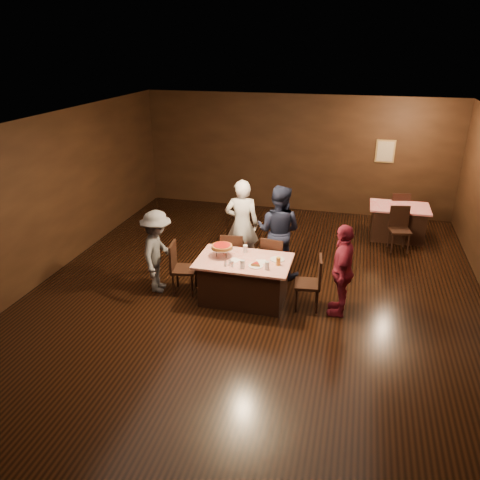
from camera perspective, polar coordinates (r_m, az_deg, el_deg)
name	(u,v)px	position (r m, az deg, el deg)	size (l,w,h in m)	color
room	(254,183)	(7.44, 1.67, 6.96)	(10.00, 10.04, 3.02)	black
main_table	(244,280)	(8.14, 0.47, -4.89)	(1.60, 1.00, 0.77)	#AA1D0B
back_table	(398,222)	(11.27, 18.67, 2.07)	(1.30, 0.90, 0.77)	red
chair_far_left	(233,255)	(8.84, -0.88, -1.85)	(0.42, 0.42, 0.95)	black
chair_far_right	(274,260)	(8.68, 4.23, -2.40)	(0.42, 0.42, 0.95)	black
chair_end_left	(184,268)	(8.40, -6.85, -3.44)	(0.42, 0.42, 0.95)	black
chair_end_right	(308,283)	(7.94, 8.23, -5.19)	(0.42, 0.42, 0.95)	black
chair_back_near	(400,230)	(10.59, 18.92, 1.20)	(0.42, 0.42, 0.95)	black
chair_back_far	(397,210)	(11.81, 18.58, 3.49)	(0.42, 0.42, 0.95)	black
diner_white_jacket	(242,225)	(9.11, 0.23, 1.88)	(0.66, 0.43, 1.81)	silver
diner_navy_hoodie	(278,231)	(8.85, 4.71, 1.09)	(0.87, 0.68, 1.79)	black
diner_grey_knit	(157,252)	(8.43, -10.03, -1.39)	(0.98, 0.56, 1.52)	#505155
diner_red_shirt	(342,270)	(7.76, 12.36, -3.60)	(0.93, 0.39, 1.58)	maroon
pizza_stand	(222,247)	(8.03, -2.21, -0.82)	(0.38, 0.38, 0.22)	black
plate_with_slice	(256,265)	(7.75, 1.96, -3.04)	(0.25, 0.25, 0.06)	white
plate_empty	(277,259)	(8.00, 4.57, -2.36)	(0.25, 0.25, 0.01)	white
glass_front_left	(242,264)	(7.66, 0.30, -2.96)	(0.08, 0.08, 0.14)	silver
glass_front_right	(267,265)	(7.63, 3.32, -3.12)	(0.08, 0.08, 0.14)	silver
glass_amber	(278,261)	(7.78, 4.69, -2.60)	(0.08, 0.08, 0.14)	#BF7F26
glass_back	(245,249)	(8.21, 0.64, -1.09)	(0.08, 0.08, 0.14)	silver
condiments	(229,263)	(7.74, -1.32, -2.86)	(0.17, 0.10, 0.09)	silver
napkin_center	(261,262)	(7.90, 2.59, -2.66)	(0.16, 0.16, 0.01)	white
napkin_left	(235,260)	(7.95, -0.66, -2.46)	(0.16, 0.16, 0.01)	white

